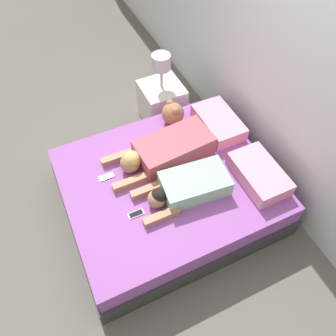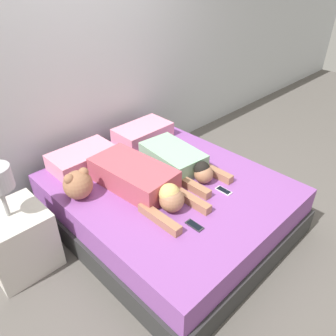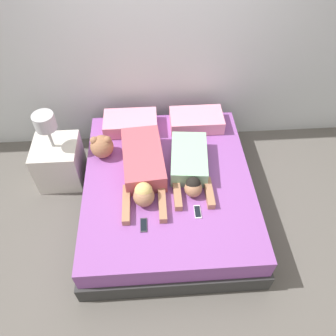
% 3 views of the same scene
% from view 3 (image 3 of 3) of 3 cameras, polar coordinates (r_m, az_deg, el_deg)
% --- Properties ---
extents(ground_plane, '(12.00, 12.00, 0.00)m').
position_cam_3_polar(ground_plane, '(3.67, 0.00, -6.39)').
color(ground_plane, '#5B5651').
extents(wall_back, '(12.00, 0.06, 2.60)m').
position_cam_3_polar(wall_back, '(3.68, -1.27, 21.00)').
color(wall_back, silver).
rests_on(wall_back, ground_plane).
extents(bed, '(1.74, 2.02, 0.47)m').
position_cam_3_polar(bed, '(3.49, 0.00, -4.22)').
color(bed, '#2D2D2D').
rests_on(bed, ground_plane).
extents(pillow_head_left, '(0.60, 0.36, 0.16)m').
position_cam_3_polar(pillow_head_left, '(3.79, -6.54, 7.78)').
color(pillow_head_left, pink).
rests_on(pillow_head_left, bed).
extents(pillow_head_right, '(0.60, 0.36, 0.16)m').
position_cam_3_polar(pillow_head_right, '(3.81, 4.96, 8.29)').
color(pillow_head_right, pink).
rests_on(pillow_head_right, bed).
extents(person_left, '(0.45, 1.10, 0.23)m').
position_cam_3_polar(person_left, '(3.27, -4.34, 0.29)').
color(person_left, '#B24C59').
rests_on(person_left, bed).
extents(person_right, '(0.42, 0.89, 0.20)m').
position_cam_3_polar(person_right, '(3.30, 3.82, 0.54)').
color(person_right, '#8CBF99').
rests_on(person_right, bed).
extents(cell_phone_left, '(0.06, 0.14, 0.01)m').
position_cam_3_polar(cell_phone_left, '(2.98, -4.25, -9.88)').
color(cell_phone_left, '#2D2D33').
rests_on(cell_phone_left, bed).
extents(cell_phone_right, '(0.06, 0.14, 0.01)m').
position_cam_3_polar(cell_phone_right, '(3.06, 5.17, -7.60)').
color(cell_phone_right, silver).
rests_on(cell_phone_right, bed).
extents(plush_toy, '(0.24, 0.24, 0.25)m').
position_cam_3_polar(plush_toy, '(3.49, -11.44, 3.77)').
color(plush_toy, '#996647').
rests_on(plush_toy, bed).
extents(nightstand, '(0.49, 0.49, 0.95)m').
position_cam_3_polar(nightstand, '(3.89, -18.49, 1.30)').
color(nightstand, beige).
rests_on(nightstand, ground_plane).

